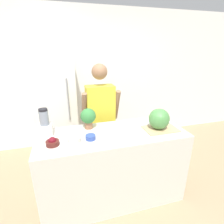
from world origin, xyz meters
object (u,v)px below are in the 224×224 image
Objects in this scene: person at (101,119)px; potted_plant at (88,117)px; bowl_cherries at (53,142)px; blender at (45,124)px; refrigerator at (56,106)px; bowl_small_blue at (91,137)px; bowl_cream at (74,139)px; watermelon at (159,119)px.

person is 6.55× the size of potted_plant.
blender reaches higher than bowl_cherries.
refrigerator is at bearing 85.13° from blender.
blender is (-0.74, -0.44, 0.20)m from person.
potted_plant reaches higher than bowl_small_blue.
bowl_cream is at bearing 1.98° from bowl_cherries.
watermelon reaches higher than bowl_cream.
bowl_cherries is at bearing -132.61° from person.
refrigerator is 1.12× the size of person.
refrigerator reaches higher than watermelon.
refrigerator is 0.92m from person.
bowl_cream is at bearing -121.95° from person.
bowl_cream is 1.26× the size of bowl_small_blue.
potted_plant reaches higher than bowl_cherries.
person reaches higher than watermelon.
watermelon is (1.22, -1.32, 0.14)m from refrigerator.
bowl_cherries is at bearing -90.52° from refrigerator.
person reaches higher than potted_plant.
potted_plant is (0.50, 0.03, 0.03)m from blender.
bowl_small_blue is (-0.26, -0.70, 0.10)m from person.
refrigerator is at bearing 110.90° from potted_plant.
potted_plant is (0.40, -1.06, 0.15)m from refrigerator.
blender is at bearing 169.83° from watermelon.
watermelon is 0.97× the size of potted_plant.
potted_plant is at bearing 162.01° from watermelon.
watermelon is 0.80× the size of blender.
person is 6.76× the size of watermelon.
person is at bearing 47.39° from bowl_cherries.
person is at bearing -44.97° from refrigerator.
potted_plant is at bearing -120.23° from person.
watermelon is 0.85m from bowl_small_blue.
bowl_cherries is at bearing -178.11° from bowl_small_blue.
person is 0.98m from bowl_cherries.
bowl_small_blue is at bearing -74.18° from refrigerator.
bowl_small_blue is at bearing -178.38° from watermelon.
bowl_cream is (0.20, -1.35, 0.04)m from refrigerator.
potted_plant is at bearing -69.10° from refrigerator.
bowl_small_blue is (0.38, -1.35, 0.02)m from refrigerator.
watermelon reaches higher than potted_plant.
bowl_cream reaches higher than bowl_small_blue.
bowl_small_blue is at bearing -28.62° from blender.
potted_plant is at bearing 35.88° from bowl_cherries.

